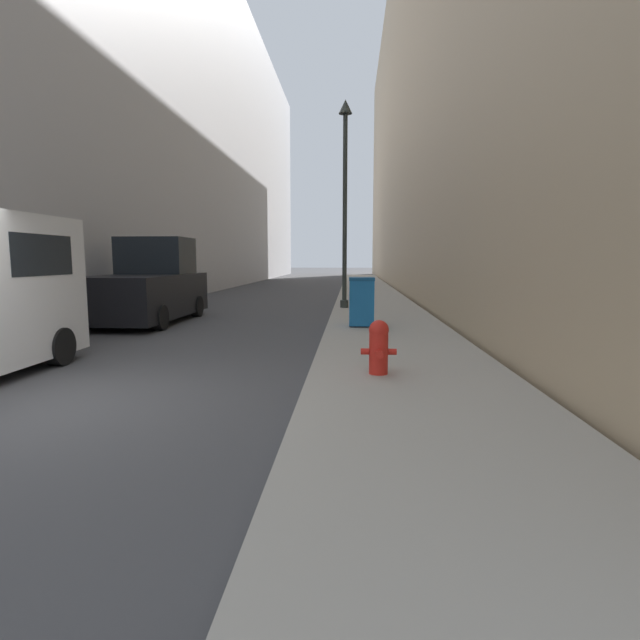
# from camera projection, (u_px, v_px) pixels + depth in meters

# --- Properties ---
(ground_plane) EXTENTS (200.00, 200.00, 0.00)m
(ground_plane) POSITION_uv_depth(u_px,v_px,m) (28.00, 409.00, 5.93)
(ground_plane) COLOR #424244
(sidewalk_right) EXTENTS (2.99, 60.00, 0.14)m
(sidewalk_right) POSITION_uv_depth(u_px,v_px,m) (370.00, 296.00, 23.46)
(sidewalk_right) COLOR #9E998E
(sidewalk_right) RESTS_ON ground
(building_left_glass) EXTENTS (12.00, 60.00, 19.77)m
(building_left_glass) POSITION_uv_depth(u_px,v_px,m) (136.00, 128.00, 31.11)
(building_left_glass) COLOR #BCBCC1
(building_left_glass) RESTS_ON ground
(building_right_stone) EXTENTS (12.00, 60.00, 21.41)m
(building_right_stone) POSITION_uv_depth(u_px,v_px,m) (496.00, 108.00, 29.61)
(building_right_stone) COLOR tan
(building_right_stone) RESTS_ON ground
(fire_hydrant) EXTENTS (0.51, 0.40, 0.78)m
(fire_hydrant) POSITION_uv_depth(u_px,v_px,m) (379.00, 346.00, 7.13)
(fire_hydrant) COLOR red
(fire_hydrant) RESTS_ON sidewalk_right
(trash_bin) EXTENTS (0.62, 0.69, 1.20)m
(trash_bin) POSITION_uv_depth(u_px,v_px,m) (362.00, 301.00, 12.25)
(trash_bin) COLOR #19609E
(trash_bin) RESTS_ON sidewalk_right
(lamppost) EXTENTS (0.44, 0.44, 6.81)m
(lamppost) POSITION_uv_depth(u_px,v_px,m) (345.00, 183.00, 16.53)
(lamppost) COLOR #2D332D
(lamppost) RESTS_ON sidewalk_right
(pickup_truck) EXTENTS (2.18, 4.85, 2.41)m
(pickup_truck) POSITION_uv_depth(u_px,v_px,m) (148.00, 287.00, 14.16)
(pickup_truck) COLOR black
(pickup_truck) RESTS_ON ground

